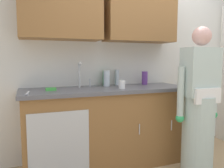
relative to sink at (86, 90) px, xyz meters
name	(u,v)px	position (x,y,z in m)	size (l,w,h in m)	color
kitchen_wall_with_uppers	(128,45)	(0.66, 0.29, 0.55)	(4.80, 0.44, 2.70)	silver
counter_cabinet	(106,128)	(0.25, -0.01, -0.48)	(1.90, 0.62, 0.90)	brown
countertop	(106,89)	(0.25, -0.01, -0.01)	(1.96, 0.66, 0.04)	#595960
sink	(86,90)	(0.00, 0.00, 0.00)	(0.50, 0.36, 0.35)	#B7BABF
person_at_sink	(199,113)	(1.12, -0.59, -0.23)	(0.55, 0.34, 1.62)	white
bottle_cleaner_spray	(117,77)	(0.48, 0.23, 0.11)	(0.06, 0.06, 0.20)	silver
bottle_water_tall	(105,78)	(0.32, 0.23, 0.11)	(0.06, 0.06, 0.19)	#2D8C4C
bottle_soap	(145,78)	(0.86, 0.17, 0.10)	(0.08, 0.08, 0.17)	#66388C
bottle_water_short	(107,78)	(0.30, 0.14, 0.11)	(0.08, 0.08, 0.20)	silver
cup_by_sink	(122,85)	(0.39, -0.15, 0.06)	(0.08, 0.08, 0.09)	white
knife_on_counter	(28,93)	(-0.62, -0.13, 0.02)	(0.24, 0.02, 0.01)	silver
sponge	(51,89)	(-0.39, -0.02, 0.03)	(0.11, 0.07, 0.03)	#4CBF4C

